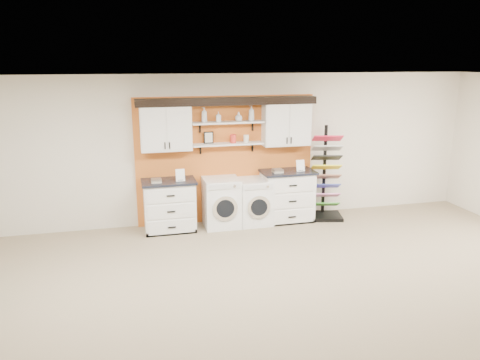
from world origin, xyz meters
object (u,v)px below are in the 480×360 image
object	(u,v)px
washer	(221,202)
dryer	(254,201)
base_cabinet_left	(170,205)
base_cabinet_right	(287,196)
sample_rack	(325,190)

from	to	relation	value
washer	dryer	world-z (taller)	washer
base_cabinet_left	washer	xyz separation A→B (m)	(0.96, -0.00, -0.01)
base_cabinet_right	washer	bearing A→B (deg)	-179.85
base_cabinet_right	washer	size ratio (longest dim) A/B	1.11
dryer	sample_rack	world-z (taller)	sample_rack
base_cabinet_left	base_cabinet_right	size ratio (longest dim) A/B	0.95
sample_rack	washer	bearing A→B (deg)	-167.11
washer	sample_rack	xyz separation A→B (m)	(2.07, -0.02, 0.10)
base_cabinet_left	dryer	world-z (taller)	base_cabinet_left
washer	sample_rack	size ratio (longest dim) A/B	0.50
base_cabinet_left	dryer	distance (m)	1.60
base_cabinet_right	washer	xyz separation A→B (m)	(-1.30, -0.00, -0.04)
base_cabinet_left	sample_rack	bearing A→B (deg)	-0.38
base_cabinet_right	sample_rack	world-z (taller)	sample_rack
base_cabinet_left	dryer	xyz separation A→B (m)	(1.60, -0.00, -0.04)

